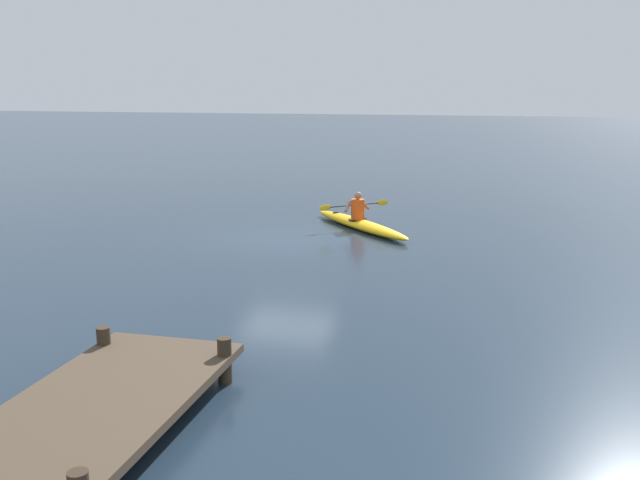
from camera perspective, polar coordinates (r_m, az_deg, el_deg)
name	(u,v)px	position (r m, az deg, el deg)	size (l,w,h in m)	color
ground_plane	(287,240)	(19.61, -2.60, -0.01)	(160.00, 160.00, 0.00)	#1E2D3D
kayak	(360,224)	(21.12, 3.17, 1.24)	(3.70, 4.05, 0.27)	#EAB214
kayaker	(358,208)	(21.18, 2.96, 2.56)	(1.77, 1.58, 0.79)	#E04C14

